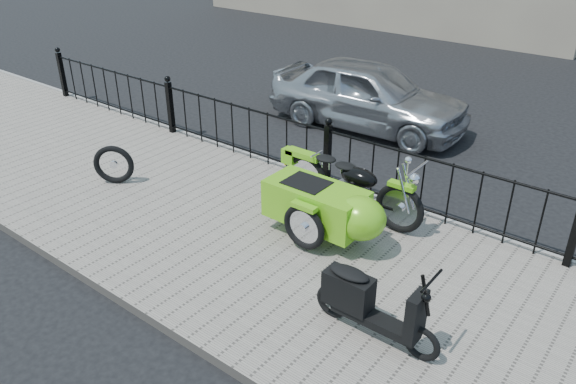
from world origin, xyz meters
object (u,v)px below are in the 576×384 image
Objects in this scene: scooter at (367,303)px; sedan_car at (368,95)px; spare_tire at (114,165)px; motorcycle_sidecar at (334,203)px.

sedan_car is (-3.11, 5.23, 0.17)m from scooter.
spare_tire is at bearing 157.20° from sedan_car.
scooter is at bearing -45.72° from motorcycle_sidecar.
spare_tire is 0.16× the size of sedan_car.
scooter is (1.29, -1.33, -0.11)m from motorcycle_sidecar.
sedan_car reaches higher than motorcycle_sidecar.
sedan_car is (1.67, 4.70, 0.23)m from spare_tire.
spare_tire is at bearing -167.12° from motorcycle_sidecar.
motorcycle_sidecar is 0.59× the size of sedan_car.
scooter is 6.08m from sedan_car.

